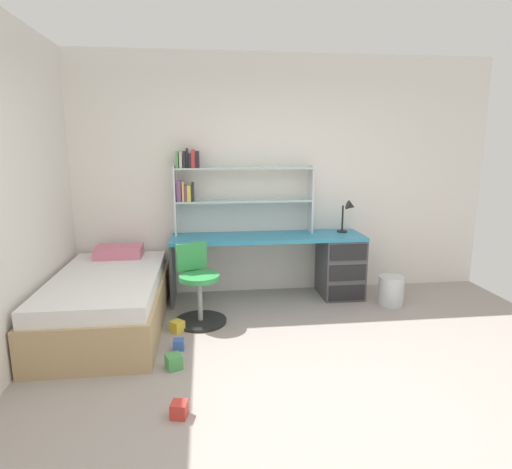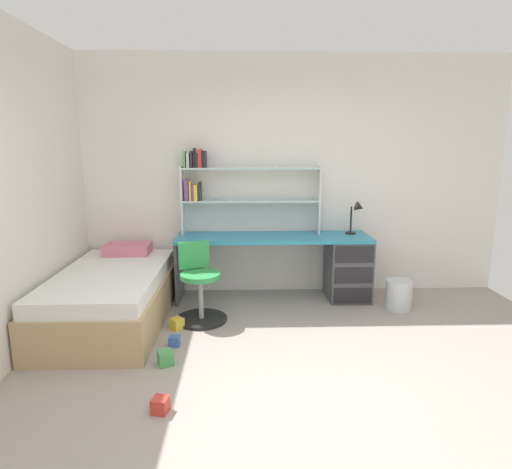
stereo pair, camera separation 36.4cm
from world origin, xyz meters
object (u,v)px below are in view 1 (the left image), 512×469
at_px(desk, 318,261).
at_px(bed_platform, 108,301).
at_px(bookshelf_hutch, 225,185).
at_px(waste_bin, 391,291).
at_px(swivel_chair, 199,292).
at_px(toy_block_green_1, 174,362).
at_px(toy_block_red_0, 179,410).
at_px(desk_lamp, 349,211).
at_px(toy_block_yellow_2, 177,326).
at_px(toy_block_blue_3, 179,344).

distance_m(desk, bed_platform, 2.34).
height_order(bookshelf_hutch, waste_bin, bookshelf_hutch).
xyz_separation_m(swivel_chair, toy_block_green_1, (-0.19, -0.92, -0.25)).
bearing_deg(bookshelf_hutch, toy_block_red_0, -100.55).
xyz_separation_m(bookshelf_hutch, waste_bin, (1.81, -0.54, -1.15)).
bearing_deg(desk_lamp, toy_block_yellow_2, -155.52).
xyz_separation_m(desk, toy_block_blue_3, (-1.56, -1.19, -0.38)).
xyz_separation_m(swivel_chair, bed_platform, (-0.87, -0.04, -0.04)).
distance_m(bookshelf_hutch, desk_lamp, 1.47).
bearing_deg(toy_block_yellow_2, swivel_chair, 47.37).
distance_m(toy_block_red_0, toy_block_yellow_2, 1.34).
bearing_deg(bookshelf_hutch, toy_block_yellow_2, -117.84).
distance_m(swivel_chair, toy_block_yellow_2, 0.40).
height_order(desk, swivel_chair, swivel_chair).
xyz_separation_m(toy_block_yellow_2, toy_block_blue_3, (0.03, -0.37, -0.01)).
height_order(bookshelf_hutch, bed_platform, bookshelf_hutch).
bearing_deg(bookshelf_hutch, toy_block_green_1, -106.79).
relative_size(bed_platform, waste_bin, 5.72).
height_order(toy_block_green_1, toy_block_yellow_2, toy_block_green_1).
xyz_separation_m(desk_lamp, toy_block_red_0, (-1.87, -2.22, -0.94)).
relative_size(swivel_chair, bed_platform, 0.42).
distance_m(toy_block_red_0, toy_block_blue_3, 0.97).
bearing_deg(toy_block_yellow_2, bed_platform, 164.19).
bearing_deg(bed_platform, bookshelf_hutch, 34.01).
bearing_deg(waste_bin, desk_lamp, 129.80).
distance_m(waste_bin, toy_block_red_0, 2.86).
height_order(desk_lamp, toy_block_red_0, desk_lamp).
height_order(bed_platform, toy_block_red_0, bed_platform).
height_order(desk, waste_bin, desk).
distance_m(toy_block_green_1, toy_block_blue_3, 0.33).
xyz_separation_m(desk, waste_bin, (0.74, -0.38, -0.27)).
relative_size(waste_bin, toy_block_yellow_2, 3.02).
bearing_deg(desk, bookshelf_hutch, 171.27).
bearing_deg(bed_platform, toy_block_red_0, -63.73).
relative_size(bed_platform, toy_block_yellow_2, 17.26).
relative_size(waste_bin, toy_block_blue_3, 3.58).
relative_size(bookshelf_hutch, desk_lamp, 4.13).
bearing_deg(bed_platform, waste_bin, 4.92).
relative_size(bookshelf_hutch, swivel_chair, 2.00).
bearing_deg(waste_bin, bookshelf_hutch, 163.30).
height_order(swivel_chair, bed_platform, swivel_chair).
relative_size(toy_block_red_0, toy_block_green_1, 0.89).
bearing_deg(toy_block_blue_3, swivel_chair, 73.58).
bearing_deg(desk_lamp, toy_block_green_1, -140.74).
distance_m(bed_platform, toy_block_green_1, 1.13).
relative_size(bed_platform, toy_block_blue_3, 20.50).
bearing_deg(desk, toy_block_green_1, -136.03).
distance_m(desk, desk_lamp, 0.68).
height_order(desk, toy_block_blue_3, desk).
bearing_deg(bookshelf_hutch, waste_bin, -16.70).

